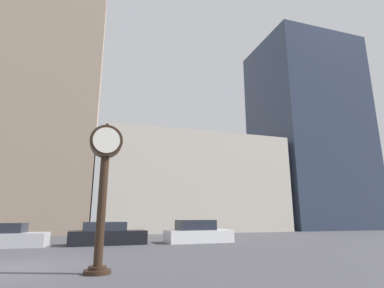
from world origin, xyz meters
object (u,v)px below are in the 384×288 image
Objects in this scene: street_clock at (104,174)px; car_black at (107,235)px; car_white at (198,233)px; car_silver at (3,237)px.

street_clock is 1.01× the size of car_black.
car_black is 1.06× the size of car_white.
car_black is at bearing 2.96° from car_silver.
street_clock is 11.87m from car_white.
car_white reaches higher than car_black.
street_clock reaches higher than car_silver.
street_clock is 1.06× the size of car_white.
street_clock is at bearing -96.87° from car_black.
car_white is (11.44, -0.19, 0.05)m from car_silver.
car_black reaches higher than car_silver.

